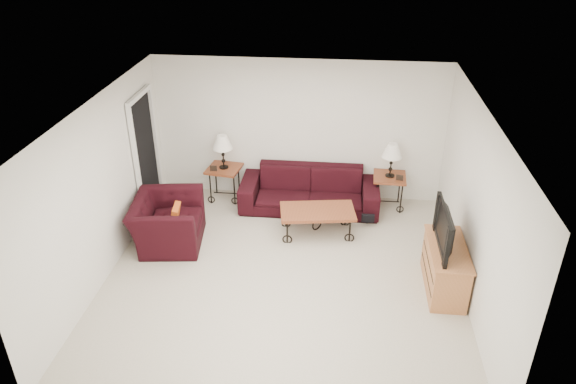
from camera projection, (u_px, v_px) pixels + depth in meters
The scene contains 20 objects.
ground at pixel (283, 276), 7.68m from camera, with size 5.00×5.00×0.00m, color beige.
wall_back at pixel (299, 130), 9.27m from camera, with size 5.00×0.02×2.50m, color silver.
wall_front at pixel (251, 333), 4.90m from camera, with size 5.00×0.02×2.50m, color silver.
wall_left at pixel (101, 191), 7.32m from camera, with size 0.02×5.00×2.50m, color silver.
wall_right at pixel (476, 210), 6.86m from camera, with size 0.02×5.00×2.50m, color silver.
ceiling at pixel (282, 111), 6.49m from camera, with size 5.00×5.00×0.00m, color white.
doorway at pixel (146, 156), 8.87m from camera, with size 0.08×0.94×2.04m, color black.
sofa at pixel (310, 190), 9.26m from camera, with size 2.38×0.93×0.69m, color black.
side_table_left at pixel (225, 183), 9.58m from camera, with size 0.56×0.56×0.61m, color brown.
side_table_right at pixel (388, 191), 9.32m from camera, with size 0.55×0.55×0.60m, color brown.
lamp_left at pixel (223, 152), 9.29m from camera, with size 0.35×0.35×0.61m, color black, non-canonical shape.
lamp_right at pixel (391, 160), 9.03m from camera, with size 0.34×0.34×0.60m, color black, non-canonical shape.
photo_frame_left at pixel (213, 168), 9.29m from camera, with size 0.12×0.02×0.10m, color black.
photo_frame_right at pixel (400, 178), 9.01m from camera, with size 0.12×0.02×0.10m, color black.
coffee_table at pixel (317, 222), 8.57m from camera, with size 1.17×0.63×0.44m, color brown.
armchair at pixel (168, 222), 8.28m from camera, with size 1.15×1.01×0.75m, color black.
throw_pillow at pixel (175, 216), 8.16m from camera, with size 0.34×0.09×0.34m, color #DD4B1C.
tv_stand at pixel (445, 268), 7.30m from camera, with size 0.47×1.12×0.67m, color #C27748.
television at pixel (450, 229), 7.00m from camera, with size 1.00×0.13×0.58m, color black.
backpack at pixel (368, 213), 8.85m from camera, with size 0.32×0.25×0.42m, color black.
Camera 1 is at (0.72, -6.14, 4.71)m, focal length 33.41 mm.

